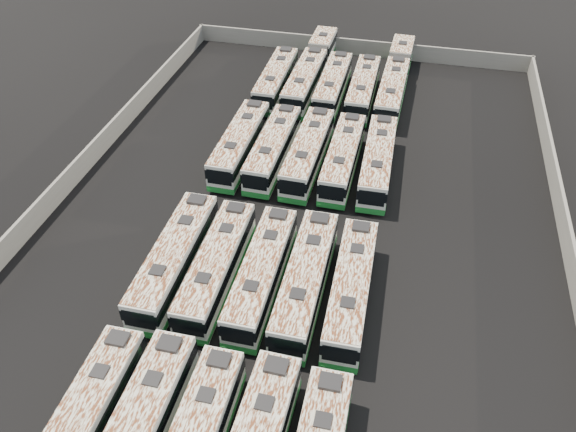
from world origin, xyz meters
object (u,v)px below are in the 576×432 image
object	(u,v)px
bus_midback_far_left	(240,144)
bus_back_right	(363,89)
bus_midback_center	(308,153)
bus_back_left	(311,69)
bus_midfront_right	(305,280)
bus_back_center	(333,85)
bus_back_far_left	(276,80)
bus_midback_far_right	(378,161)
bus_midfront_far_right	(351,289)
bus_midfront_far_left	(175,259)
bus_midback_right	(343,158)
bus_midfront_center	(262,274)
bus_front_far_left	(83,425)
bus_back_far_right	(395,79)
bus_midback_left	(273,148)
bus_midfront_left	(217,266)

from	to	relation	value
bus_midback_far_left	bus_back_right	world-z (taller)	bus_midback_far_left
bus_midback_center	bus_back_left	distance (m)	18.38
bus_midfront_right	bus_back_center	xyz separation A→B (m)	(-3.50, 31.43, -0.05)
bus_back_far_left	bus_back_right	bearing A→B (deg)	0.31
bus_midfront_right	bus_back_left	distance (m)	35.56
bus_midback_far_right	bus_midfront_right	bearing A→B (deg)	-102.85
bus_midfront_far_right	bus_midback_center	size ratio (longest dim) A/B	0.98
bus_midfront_far_left	bus_midback_right	world-z (taller)	bus_midfront_far_left
bus_midfront_right	bus_midback_center	bearing A→B (deg)	101.07
bus_midfront_center	bus_back_center	world-z (taller)	bus_back_center
bus_midfront_center	bus_back_far_left	bearing A→B (deg)	102.26
bus_front_far_left	bus_midfront_center	distance (m)	15.92
bus_midfront_right	bus_back_far_right	bearing A→B (deg)	83.97
bus_midback_right	bus_back_left	xyz separation A→B (m)	(-6.90, 18.06, 0.08)
bus_midback_center	bus_midback_right	bearing A→B (deg)	0.82
bus_midfront_center	bus_midback_left	bearing A→B (deg)	101.52
bus_midfront_right	bus_midfront_far_right	xyz separation A→B (m)	(3.44, 0.04, -0.06)
bus_midfront_far_right	bus_midback_far_right	size ratio (longest dim) A/B	0.99
bus_midback_far_right	bus_back_far_right	bearing A→B (deg)	88.55
bus_midback_far_right	bus_back_left	distance (m)	20.66
bus_back_left	bus_midfront_right	bearing A→B (deg)	-78.17
bus_midfront_center	bus_midfront_far_left	bearing A→B (deg)	-179.35
bus_midfront_left	bus_back_left	size ratio (longest dim) A/B	0.63
bus_midback_far_left	bus_back_left	distance (m)	18.42
bus_midfront_far_left	bus_midfront_far_right	distance (m)	13.80
bus_midfront_far_left	bus_back_far_right	size ratio (longest dim) A/B	0.66
bus_midback_right	bus_back_center	world-z (taller)	bus_back_center
bus_midfront_far_left	bus_midfront_left	distance (m)	3.41
bus_midback_right	bus_midback_far_right	bearing A→B (deg)	2.74
bus_back_far_left	bus_midfront_center	bearing A→B (deg)	-78.21
bus_midfront_left	bus_midfront_right	distance (m)	6.95
bus_front_far_left	bus_back_far_right	distance (m)	51.10
bus_midback_right	bus_midback_center	bearing A→B (deg)	-179.86
bus_midback_left	bus_midback_far_right	distance (m)	10.37
bus_front_far_left	bus_back_left	xyz separation A→B (m)	(3.49, 49.27, 0.08)
bus_midback_far_right	bus_back_center	world-z (taller)	bus_midback_far_right
bus_midfront_far_right	bus_back_far_left	size ratio (longest dim) A/B	1.00
bus_midback_right	bus_midfront_left	bearing A→B (deg)	-112.20
bus_midback_far_right	bus_midback_center	bearing A→B (deg)	179.77
bus_midfront_far_left	bus_midback_center	bearing A→B (deg)	66.96
bus_midfront_center	bus_back_center	bearing A→B (deg)	89.94
bus_midfront_center	bus_midback_left	size ratio (longest dim) A/B	0.99
bus_midfront_far_left	bus_midfront_center	bearing A→B (deg)	0.19
bus_midfront_right	bus_back_center	size ratio (longest dim) A/B	1.03
bus_back_center	bus_front_far_left	bearing A→B (deg)	-98.44
bus_midback_far_left	bus_back_far_right	size ratio (longest dim) A/B	0.64
bus_midfront_center	bus_back_center	size ratio (longest dim) A/B	1.00
bus_midfront_left	bus_back_right	world-z (taller)	bus_midfront_left
bus_midfront_center	bus_midback_right	distance (m)	17.23
bus_back_left	bus_midback_left	bearing A→B (deg)	-89.50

